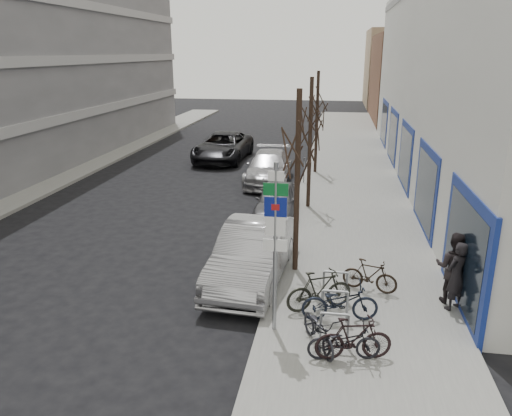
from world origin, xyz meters
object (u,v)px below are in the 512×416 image
(bike_mid_curb, at_px, (340,299))
(parked_car_mid, at_px, (277,200))
(bike_near_right, at_px, (354,338))
(bike_far_inner, at_px, (370,275))
(lane_car, at_px, (223,147))
(meter_mid, at_px, (295,198))
(tree_mid, at_px, (311,113))
(bike_mid_inner, at_px, (319,290))
(parked_car_front, at_px, (252,254))
(pedestrian_near, at_px, (456,276))
(pedestrian_far, at_px, (454,267))
(highway_sign_pole, at_px, (275,238))
(bike_near_left, at_px, (319,327))
(parked_car_back, at_px, (269,167))
(meter_back, at_px, (304,168))
(tree_far, at_px, (318,98))
(meter_front, at_px, (279,251))
(bike_far_curb, at_px, (344,339))
(tree_near, at_px, (298,139))

(bike_mid_curb, relative_size, parked_car_mid, 0.46)
(bike_near_right, relative_size, bike_far_inner, 1.09)
(bike_near_right, distance_m, parked_car_mid, 10.19)
(parked_car_mid, distance_m, lane_car, 11.45)
(meter_mid, height_order, parked_car_mid, meter_mid)
(tree_mid, xyz_separation_m, bike_mid_inner, (0.81, -8.88, -3.41))
(bike_near_right, xyz_separation_m, bike_far_inner, (0.53, 3.34, -0.04))
(parked_car_front, height_order, pedestrian_near, pedestrian_near)
(parked_car_front, relative_size, pedestrian_far, 2.61)
(highway_sign_pole, relative_size, meter_mid, 3.31)
(bike_near_left, bearing_deg, parked_car_back, 76.42)
(parked_car_front, bearing_deg, meter_back, 89.83)
(bike_near_right, xyz_separation_m, bike_mid_inner, (-0.80, 2.07, 0.04))
(pedestrian_near, distance_m, pedestrian_far, 0.38)
(tree_far, xyz_separation_m, parked_car_front, (-1.20, -13.66, -3.26))
(bike_mid_curb, distance_m, bike_mid_inner, 0.69)
(meter_mid, bearing_deg, meter_front, -90.00)
(pedestrian_far, bearing_deg, parked_car_front, 16.13)
(lane_car, bearing_deg, bike_far_inner, -62.96)
(bike_near_right, bearing_deg, lane_car, 7.67)
(highway_sign_pole, relative_size, parked_car_mid, 1.04)
(meter_back, xyz_separation_m, bike_mid_curb, (1.77, -13.34, -0.19))
(bike_near_right, height_order, lane_car, lane_car)
(tree_mid, bearing_deg, bike_far_curb, -82.66)
(tree_far, relative_size, bike_mid_inner, 3.06)
(parked_car_mid, bearing_deg, tree_near, -77.79)
(tree_mid, distance_m, parked_car_front, 7.96)
(tree_near, xyz_separation_m, pedestrian_near, (4.20, -1.79, -3.05))
(bike_near_left, xyz_separation_m, bike_far_inner, (1.27, 2.98, -0.03))
(bike_mid_curb, bearing_deg, bike_far_curb, 173.71)
(bike_near_right, distance_m, pedestrian_far, 4.01)
(meter_back, xyz_separation_m, parked_car_back, (-1.83, 0.35, -0.13))
(highway_sign_pole, relative_size, meter_front, 3.31)
(tree_mid, height_order, bike_mid_curb, tree_mid)
(highway_sign_pole, distance_m, bike_far_inner, 3.82)
(highway_sign_pole, height_order, meter_front, highway_sign_pole)
(bike_mid_curb, bearing_deg, meter_back, -1.84)
(bike_far_inner, distance_m, parked_car_back, 12.75)
(meter_back, xyz_separation_m, parked_car_front, (-0.75, -11.16, -0.07))
(meter_front, xyz_separation_m, bike_near_left, (1.32, -3.59, -0.27))
(bike_mid_curb, relative_size, bike_far_curb, 1.19)
(meter_back, relative_size, pedestrian_near, 0.70)
(highway_sign_pole, distance_m, parked_car_back, 14.61)
(meter_mid, relative_size, pedestrian_far, 0.65)
(tree_far, bearing_deg, bike_near_left, -87.09)
(bike_mid_inner, bearing_deg, pedestrian_near, -106.55)
(tree_far, height_order, bike_far_curb, tree_far)
(tree_mid, relative_size, bike_mid_inner, 3.06)
(parked_car_mid, bearing_deg, pedestrian_far, -51.85)
(meter_mid, height_order, bike_near_left, meter_mid)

